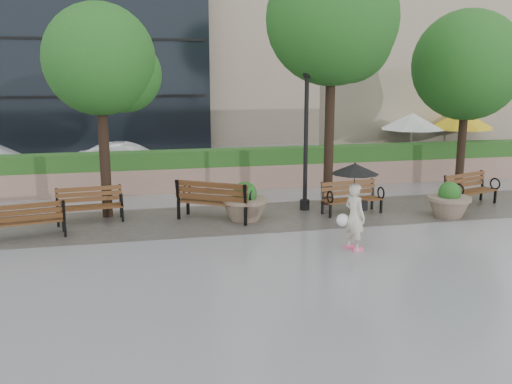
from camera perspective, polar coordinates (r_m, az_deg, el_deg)
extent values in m
plane|color=gray|center=(12.84, 1.93, -5.91)|extent=(100.00, 100.00, 0.00)
cube|color=#383330|center=(15.64, -0.83, -2.57)|extent=(28.00, 3.20, 0.01)
cube|color=#977161|center=(19.39, -3.25, 1.50)|extent=(24.00, 0.80, 0.80)
cube|color=#224A18|center=(19.28, -3.27, 3.47)|extent=(24.00, 0.75, 0.55)
cube|color=tan|center=(25.26, 17.45, 7.11)|extent=(10.00, 0.60, 4.00)
cube|color=#224A18|center=(23.30, 18.82, 2.79)|extent=(8.00, 0.50, 0.90)
cube|color=black|center=(23.36, -4.85, 2.31)|extent=(40.00, 7.00, 0.00)
cube|color=brown|center=(14.71, -21.84, -2.75)|extent=(1.78, 0.82, 0.05)
cube|color=brown|center=(14.38, -21.90, -1.87)|extent=(1.71, 0.43, 0.40)
cube|color=black|center=(14.73, -21.77, -3.53)|extent=(1.80, 0.91, 0.44)
torus|color=black|center=(14.86, -18.80, -1.69)|extent=(0.11, 0.36, 0.35)
cube|color=brown|center=(15.68, -16.26, -1.46)|extent=(1.76, 0.68, 0.05)
cube|color=brown|center=(15.88, -16.36, -0.20)|extent=(1.72, 0.28, 0.40)
cube|color=black|center=(15.75, -16.22, -2.14)|extent=(1.77, 0.78, 0.44)
torus|color=black|center=(15.47, -19.28, -1.18)|extent=(0.08, 0.36, 0.35)
torus|color=black|center=(15.52, -13.28, -0.78)|extent=(0.08, 0.36, 0.35)
cube|color=brown|center=(15.35, -4.02, -0.97)|extent=(2.06, 1.61, 0.06)
cube|color=brown|center=(14.99, -4.52, 0.08)|extent=(1.81, 1.21, 0.48)
cube|color=black|center=(15.38, -4.06, -1.87)|extent=(2.12, 1.71, 0.52)
torus|color=black|center=(15.14, -0.36, -0.33)|extent=(0.27, 0.39, 0.42)
torus|color=black|center=(15.89, -6.93, 0.17)|extent=(0.27, 0.39, 0.42)
cube|color=brown|center=(16.16, 9.64, -0.76)|extent=(1.75, 0.74, 0.05)
cube|color=brown|center=(16.32, 9.21, 0.43)|extent=(1.70, 0.35, 0.40)
cube|color=black|center=(16.23, 9.56, -1.42)|extent=(1.77, 0.83, 0.43)
torus|color=black|center=(15.59, 7.41, -0.52)|extent=(0.09, 0.35, 0.35)
torus|color=black|center=(16.39, 12.39, -0.08)|extent=(0.09, 0.35, 0.35)
cube|color=brown|center=(18.11, 20.78, 0.05)|extent=(1.83, 1.09, 0.05)
cube|color=brown|center=(18.21, 20.17, 1.13)|extent=(1.69, 0.70, 0.41)
cube|color=black|center=(18.17, 20.66, -0.57)|extent=(1.86, 1.18, 0.45)
torus|color=black|center=(17.32, 19.63, 0.21)|extent=(0.17, 0.36, 0.36)
torus|color=black|center=(18.64, 22.79, 0.77)|extent=(0.17, 0.36, 0.36)
cylinder|color=#7F6B56|center=(15.28, -1.13, -0.79)|extent=(1.26, 1.26, 0.10)
sphere|color=#124012|center=(15.24, -1.13, -0.16)|extent=(0.65, 0.65, 0.65)
cylinder|color=#7F6B56|center=(16.49, 18.76, -0.61)|extent=(1.17, 1.17, 0.09)
sphere|color=#124012|center=(16.46, 18.79, -0.06)|extent=(0.61, 0.61, 0.61)
cylinder|color=black|center=(16.21, 5.00, 4.75)|extent=(0.12, 0.12, 3.80)
cylinder|color=black|center=(16.53, 4.89, -1.29)|extent=(0.28, 0.28, 0.30)
sphere|color=black|center=(16.08, 5.13, 11.66)|extent=(0.24, 0.24, 0.24)
cylinder|color=black|center=(15.91, -14.96, 4.52)|extent=(0.28, 0.28, 3.96)
sphere|color=#124012|center=(15.79, -15.41, 12.68)|extent=(2.92, 2.92, 2.92)
sphere|color=#124012|center=(16.07, -13.11, 11.37)|extent=(2.05, 2.05, 2.05)
cylinder|color=black|center=(16.91, 7.36, 7.07)|extent=(0.28, 0.28, 5.02)
sphere|color=#124012|center=(16.90, 7.63, 16.80)|extent=(3.75, 3.75, 3.75)
sphere|color=#124012|center=(17.36, 9.16, 14.97)|extent=(2.63, 2.63, 2.63)
cylinder|color=black|center=(20.52, 19.95, 5.68)|extent=(0.28, 0.28, 3.84)
sphere|color=#124012|center=(20.42, 20.40, 11.81)|extent=(3.62, 3.62, 3.62)
sphere|color=#124012|center=(20.99, 21.28, 10.68)|extent=(2.53, 2.53, 2.53)
cylinder|color=black|center=(23.41, 15.09, 2.07)|extent=(0.40, 0.40, 0.10)
cylinder|color=#99999E|center=(23.25, 15.23, 4.62)|extent=(0.06, 0.06, 2.20)
cone|color=white|center=(23.16, 15.36, 6.82)|extent=(2.50, 2.50, 0.60)
cylinder|color=black|center=(24.17, 19.48, 2.10)|extent=(0.40, 0.40, 0.10)
cylinder|color=#99999E|center=(24.03, 19.66, 4.57)|extent=(0.06, 0.06, 2.20)
cone|color=gold|center=(23.93, 19.81, 6.70)|extent=(2.50, 2.50, 0.60)
cylinder|color=black|center=(25.17, 19.57, 2.47)|extent=(0.40, 0.40, 0.10)
cylinder|color=#99999E|center=(25.03, 19.74, 4.84)|extent=(0.06, 0.06, 2.20)
cone|color=gold|center=(24.94, 19.89, 6.89)|extent=(2.50, 2.50, 0.60)
imported|color=silver|center=(22.01, -12.80, 3.12)|extent=(4.05, 2.00, 1.27)
imported|color=beige|center=(12.88, 9.86, -2.22)|extent=(0.61, 0.71, 1.64)
cube|color=#F2598C|center=(13.18, 9.36, -5.40)|extent=(0.18, 0.25, 0.08)
cube|color=#F2598C|center=(13.00, 10.17, -5.67)|extent=(0.18, 0.25, 0.08)
cube|color=black|center=(13.04, 10.40, -1.38)|extent=(0.21, 0.32, 0.23)
sphere|color=white|center=(12.97, 8.67, -2.79)|extent=(0.29, 0.29, 0.29)
cylinder|color=black|center=(12.78, 9.80, 0.49)|extent=(0.02, 0.02, 0.87)
cone|color=black|center=(12.71, 9.86, 2.30)|extent=(1.07, 1.07, 0.23)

